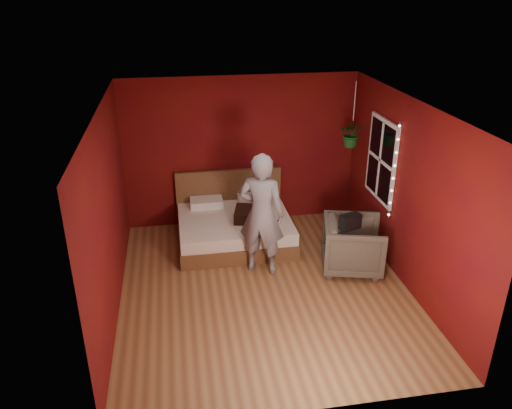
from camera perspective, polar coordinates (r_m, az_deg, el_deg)
name	(u,v)px	position (r m, az deg, el deg)	size (l,w,h in m)	color
floor	(264,288)	(7.19, 0.95, -9.52)	(4.50, 4.50, 0.00)	olive
room_walls	(265,178)	(6.41, 1.06, 3.04)	(4.04, 4.54, 2.62)	#64130A
window	(381,160)	(7.84, 14.11, 4.96)	(0.05, 0.97, 1.27)	white
fairy_lights	(394,172)	(7.39, 15.49, 3.60)	(0.04, 0.04, 1.45)	silver
bed	(234,226)	(8.31, -2.54, -2.44)	(1.84, 1.56, 1.01)	brown
person	(261,214)	(7.17, 0.63, -1.13)	(0.67, 0.44, 1.85)	gray
armchair	(353,245)	(7.57, 11.04, -4.61)	(0.85, 0.88, 0.80)	#575245
handbag	(350,222)	(7.12, 10.71, -1.94)	(0.30, 0.15, 0.21)	black
throw_pillow	(250,214)	(8.04, -0.64, -1.13)	(0.49, 0.49, 0.18)	black
hanging_plant	(352,134)	(8.09, 10.92, 7.93)	(0.47, 0.44, 1.03)	silver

